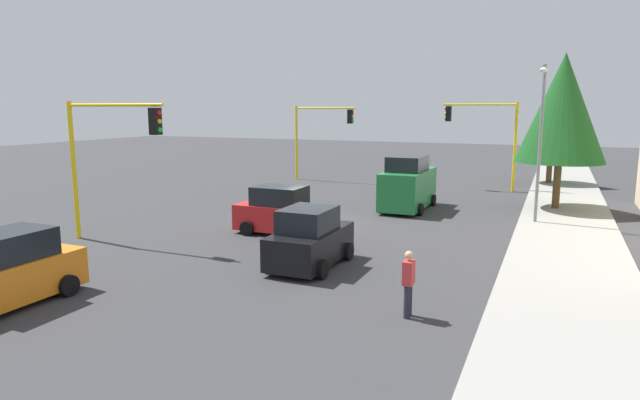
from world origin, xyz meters
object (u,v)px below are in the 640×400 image
traffic_signal_far_left (485,128)px  tree_roadside_far (553,118)px  traffic_signal_far_right (320,128)px  car_red (283,212)px  street_lamp_curbside (541,127)px  car_orange (4,273)px  delivery_van_green (408,185)px  car_black (310,240)px  traffic_signal_near_right (108,143)px  tree_roadside_mid (562,108)px  pedestrian_crossing (408,282)px

traffic_signal_far_left → tree_roadside_far: 5.57m
traffic_signal_far_right → car_red: size_ratio=1.34×
street_lamp_curbside → car_orange: bearing=-37.7°
delivery_van_green → car_red: bearing=-24.1°
tree_roadside_far → car_black: tree_roadside_far is taller
traffic_signal_near_right → delivery_van_green: size_ratio=1.13×
traffic_signal_far_left → tree_roadside_mid: bearing=35.8°
tree_roadside_mid → car_red: (10.00, -10.34, -4.24)m
tree_roadside_far → traffic_signal_far_left: bearing=-43.7°
traffic_signal_far_left → car_orange: traffic_signal_far_left is taller
street_lamp_curbside → delivery_van_green: size_ratio=1.46×
traffic_signal_far_right → tree_roadside_mid: (6.00, 15.64, 1.37)m
traffic_signal_near_right → car_orange: (6.40, 2.48, -2.95)m
traffic_signal_near_right → pedestrian_crossing: size_ratio=3.19×
traffic_signal_far_right → car_red: traffic_signal_far_right is taller
traffic_signal_near_right → car_red: bearing=127.0°
traffic_signal_far_right → street_lamp_curbside: size_ratio=0.76×
traffic_signal_near_right → street_lamp_curbside: bearing=122.9°
street_lamp_curbside → tree_roadside_far: 14.39m
street_lamp_curbside → car_orange: (16.02, -12.38, -3.45)m
tree_roadside_far → pedestrian_crossing: tree_roadside_far is taller
car_black → car_red: bearing=-142.3°
traffic_signal_far_left → traffic_signal_far_right: size_ratio=1.04×
delivery_van_green → traffic_signal_near_right: bearing=-37.0°
traffic_signal_near_right → car_black: (-0.13, 8.31, -2.95)m
street_lamp_curbside → tree_roadside_mid: 4.53m
traffic_signal_far_left → street_lamp_curbside: 10.98m
traffic_signal_near_right → car_orange: traffic_signal_near_right is taller
traffic_signal_near_right → traffic_signal_far_right: bearing=179.9°
car_black → pedestrian_crossing: 5.10m
traffic_signal_far_left → street_lamp_curbside: street_lamp_curbside is taller
car_black → car_orange: same height
street_lamp_curbside → car_black: (9.48, -6.55, -3.45)m
car_orange → pedestrian_crossing: 10.51m
delivery_van_green → car_red: (7.47, -3.34, -0.38)m
street_lamp_curbside → car_red: size_ratio=1.77×
tree_roadside_far → car_red: (20.00, -9.84, -3.59)m
traffic_signal_near_right → traffic_signal_far_left: bearing=150.5°
car_orange → street_lamp_curbside: bearing=142.3°
traffic_signal_far_left → car_red: traffic_signal_far_left is taller
street_lamp_curbside → car_red: (5.61, -9.54, -3.45)m
traffic_signal_far_left → traffic_signal_far_right: bearing=-90.0°
car_red → pedestrian_crossing: size_ratio=2.32×
tree_roadside_mid → delivery_van_green: tree_roadside_mid is taller
car_black → pedestrian_crossing: size_ratio=2.16×
traffic_signal_far_left → pedestrian_crossing: (22.92, 1.07, -3.00)m
tree_roadside_far → car_orange: (30.40, -12.68, -3.59)m
street_lamp_curbside → tree_roadside_mid: bearing=169.7°
street_lamp_curbside → delivery_van_green: 7.16m
street_lamp_curbside → car_black: 12.03m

